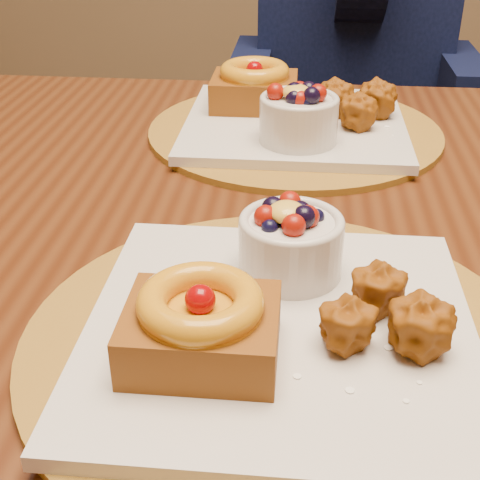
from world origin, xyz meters
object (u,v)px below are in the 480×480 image
chair_far (353,153)px  diner (356,0)px  place_setting_far (293,116)px  place_setting_near (277,316)px  dining_table (286,273)px

chair_far → diner: 0.39m
place_setting_far → diner: 0.60m
place_setting_near → diner: 1.02m
dining_table → diner: 0.82m
dining_table → diner: bearing=82.4°
chair_far → diner: (-0.03, -0.10, 0.37)m
diner → place_setting_far: bearing=-109.6°
dining_table → place_setting_far: place_setting_far is taller
chair_far → diner: bearing=-113.7°
dining_table → place_setting_far: 0.24m
chair_far → place_setting_near: bearing=-105.5°
dining_table → chair_far: (0.14, 0.91, -0.22)m
dining_table → chair_far: 0.94m
dining_table → place_setting_near: 0.24m
place_setting_near → chair_far: (0.14, 1.12, -0.32)m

